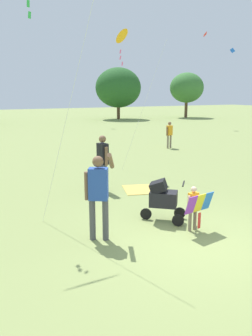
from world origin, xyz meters
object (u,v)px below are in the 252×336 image
at_px(kite_blue_high, 122,38).
at_px(person_sitting_far, 169,133).
at_px(child_with_butterfly_kite, 194,205).
at_px(person_kid_running, 103,158).
at_px(picnic_blanket, 146,189).
at_px(stroller, 163,197).
at_px(person_adult_flyer, 98,190).

xyz_separation_m(kite_blue_high, person_sitting_far, (4.84, 3.74, -4.15)).
distance_m(child_with_butterfly_kite, person_kid_running, 3.96).
distance_m(person_kid_running, picnic_blanket, 1.71).
bearing_deg(stroller, person_sitting_far, 54.49).
bearing_deg(person_kid_running, stroller, -86.25).
relative_size(person_adult_flyer, person_sitting_far, 1.28).
bearing_deg(picnic_blanket, person_adult_flyer, -135.13).
height_order(child_with_butterfly_kite, person_sitting_far, person_sitting_far).
height_order(child_with_butterfly_kite, person_adult_flyer, person_adult_flyer).
bearing_deg(kite_blue_high, picnic_blanket, -101.76).
bearing_deg(stroller, person_kid_running, 93.75).
bearing_deg(person_adult_flyer, stroller, 9.08).
distance_m(child_with_butterfly_kite, picnic_blanket, 3.53).
bearing_deg(person_kid_running, picnic_blanket, -22.61).
xyz_separation_m(kite_blue_high, person_kid_running, (-1.85, -2.28, -3.98)).
height_order(stroller, person_sitting_far, person_sitting_far).
distance_m(stroller, person_kid_running, 3.10).
bearing_deg(child_with_butterfly_kite, picnic_blanket, 77.03).
distance_m(person_sitting_far, picnic_blanket, 8.54).
bearing_deg(kite_blue_high, stroller, -107.11).
relative_size(kite_blue_high, person_sitting_far, 3.65).
height_order(person_adult_flyer, kite_blue_high, kite_blue_high).
xyz_separation_m(stroller, kite_blue_high, (1.65, 5.35, 4.40)).
xyz_separation_m(person_adult_flyer, person_sitting_far, (8.26, 9.37, -0.22)).
bearing_deg(person_sitting_far, picnic_blanket, -129.65).
bearing_deg(person_adult_flyer, person_sitting_far, 48.60).
bearing_deg(stroller, picnic_blanket, 67.33).
xyz_separation_m(child_with_butterfly_kite, person_kid_running, (-0.48, 3.91, 0.42)).
bearing_deg(child_with_butterfly_kite, person_sitting_far, 58.01).
distance_m(kite_blue_high, person_sitting_far, 7.39).
relative_size(person_adult_flyer, person_kid_running, 1.07).
height_order(person_adult_flyer, stroller, person_adult_flyer).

